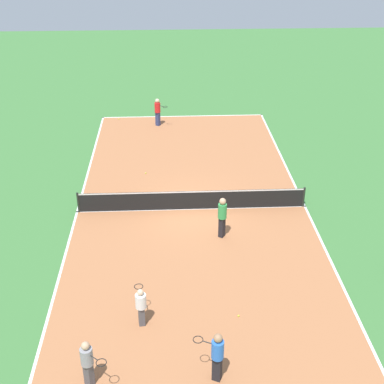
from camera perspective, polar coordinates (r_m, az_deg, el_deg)
The scene contains 11 objects.
ground_plane at distance 24.37m, azimuth -0.00°, elevation -1.86°, with size 80.00×80.00×0.00m, color #3D7538.
court_surface at distance 24.36m, azimuth -0.00°, elevation -1.84°, with size 10.50×24.46×0.02m.
tennis_net at distance 24.12m, azimuth -0.00°, elevation -0.81°, with size 10.30×0.10×0.97m.
player_baseline_gray at distance 16.03m, azimuth -11.09°, elevation -17.26°, with size 0.93×0.86×1.60m.
player_near_blue at distance 15.85m, azimuth 2.70°, elevation -16.86°, with size 0.98×0.71×1.72m.
player_far_green at distance 21.90m, azimuth 3.25°, elevation -2.44°, with size 0.50×0.50×1.81m.
player_near_white at distance 17.76m, azimuth -5.47°, elevation -11.88°, with size 0.46×0.97×1.42m.
player_coach_red at distance 33.58m, azimuth -3.68°, elevation 8.71°, with size 0.95×0.82×1.73m.
tennis_ball_right_alley at distance 35.13m, azimuth -7.83°, elevation 7.72°, with size 0.07×0.07×0.07m, color #CCE033.
tennis_ball_left_sideline at distance 18.50m, azimuth 4.99°, elevation -13.02°, with size 0.07×0.07×0.07m, color #CCE033.
tennis_ball_near_net at distance 27.64m, azimuth -4.95°, elevation 2.02°, with size 0.07×0.07×0.07m, color #CCE033.
Camera 1 is at (1.05, 21.05, 12.24)m, focal length 50.00 mm.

